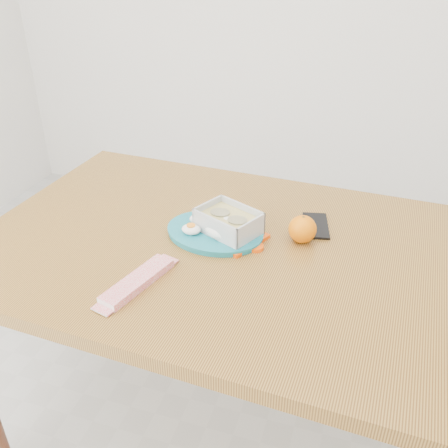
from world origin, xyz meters
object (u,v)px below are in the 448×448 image
(food_container, at_px, (228,224))
(dining_table, at_px, (224,268))
(rice_plate, at_px, (219,229))
(orange_fruit, at_px, (302,229))
(smartphone, at_px, (316,226))

(food_container, bearing_deg, dining_table, -66.40)
(dining_table, distance_m, rice_plate, 0.12)
(orange_fruit, bearing_deg, smartphone, 73.73)
(rice_plate, relative_size, smartphone, 2.15)
(food_container, xyz_separation_m, smartphone, (0.23, 0.12, -0.04))
(food_container, bearing_deg, orange_fruit, 34.89)
(food_container, distance_m, rice_plate, 0.03)
(rice_plate, distance_m, smartphone, 0.29)
(dining_table, xyz_separation_m, rice_plate, (-0.02, 0.03, 0.11))
(orange_fruit, distance_m, rice_plate, 0.23)
(orange_fruit, height_order, rice_plate, orange_fruit)
(orange_fruit, xyz_separation_m, smartphone, (0.03, 0.09, -0.03))
(rice_plate, xyz_separation_m, smartphone, (0.25, 0.13, -0.02))
(dining_table, bearing_deg, smartphone, 38.66)
(rice_plate, bearing_deg, dining_table, -44.23)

